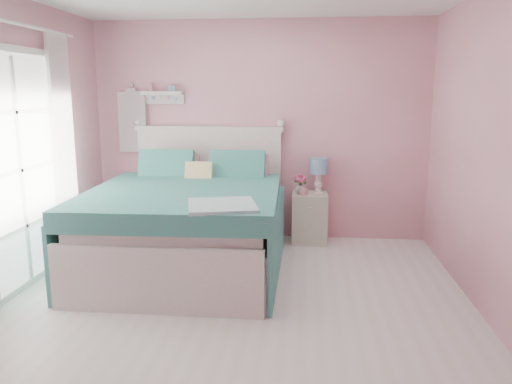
% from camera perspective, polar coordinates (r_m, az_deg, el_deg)
% --- Properties ---
extents(floor, '(4.50, 4.50, 0.00)m').
position_cam_1_polar(floor, '(4.18, -2.64, -13.61)').
color(floor, silver).
rests_on(floor, ground).
extents(room_shell, '(4.50, 4.50, 4.50)m').
position_cam_1_polar(room_shell, '(3.80, -2.86, 8.61)').
color(room_shell, '#C77E83').
rests_on(room_shell, floor).
extents(bed, '(1.89, 2.36, 1.36)m').
position_cam_1_polar(bed, '(5.15, -7.67, -3.71)').
color(bed, silver).
rests_on(bed, floor).
extents(nightstand, '(0.41, 0.41, 0.59)m').
position_cam_1_polar(nightstand, '(5.96, 6.15, -2.93)').
color(nightstand, beige).
rests_on(nightstand, floor).
extents(table_lamp, '(0.21, 0.21, 0.41)m').
position_cam_1_polar(table_lamp, '(5.91, 7.16, 2.69)').
color(table_lamp, white).
rests_on(table_lamp, nightstand).
extents(vase, '(0.17, 0.17, 0.14)m').
position_cam_1_polar(vase, '(5.86, 5.08, 0.49)').
color(vase, silver).
rests_on(vase, nightstand).
extents(teacup, '(0.12, 0.12, 0.08)m').
position_cam_1_polar(teacup, '(5.77, 5.38, 0.05)').
color(teacup, pink).
rests_on(teacup, nightstand).
extents(roses, '(0.14, 0.11, 0.12)m').
position_cam_1_polar(roses, '(5.84, 5.08, 1.54)').
color(roses, '#D5497B').
rests_on(roses, vase).
extents(wall_shelf, '(0.50, 0.15, 0.25)m').
position_cam_1_polar(wall_shelf, '(6.19, -10.63, 10.90)').
color(wall_shelf, silver).
rests_on(wall_shelf, room_shell).
extents(hanging_dress, '(0.34, 0.03, 0.72)m').
position_cam_1_polar(hanging_dress, '(6.31, -13.94, 7.73)').
color(hanging_dress, white).
rests_on(hanging_dress, room_shell).
extents(french_door, '(0.04, 1.32, 2.16)m').
position_cam_1_polar(french_door, '(4.92, -25.39, 2.19)').
color(french_door, silver).
rests_on(french_door, floor).
extents(curtain_far, '(0.04, 0.40, 2.32)m').
position_cam_1_polar(curtain_far, '(5.52, -21.08, 4.53)').
color(curtain_far, white).
rests_on(curtain_far, floor).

